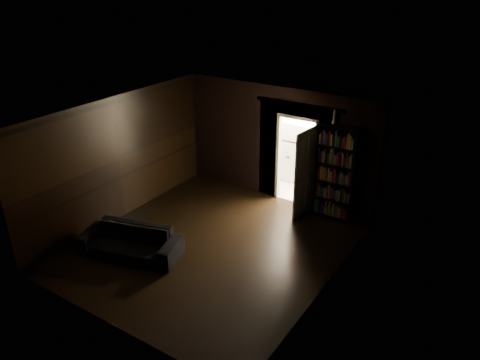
% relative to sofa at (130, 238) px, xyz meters
% --- Properties ---
extents(ground, '(5.50, 5.50, 0.00)m').
position_rel_sofa_xyz_m(ground, '(1.19, 1.10, -0.38)').
color(ground, black).
rests_on(ground, ground).
extents(room_walls, '(5.02, 5.61, 2.84)m').
position_rel_sofa_xyz_m(room_walls, '(1.18, 2.17, 1.30)').
color(room_walls, black).
rests_on(room_walls, ground).
extents(kitchen_alcove, '(2.20, 1.80, 2.60)m').
position_rel_sofa_xyz_m(kitchen_alcove, '(1.69, 4.97, 0.83)').
color(kitchen_alcove, '#B0A99A').
rests_on(kitchen_alcove, ground).
extents(sofa, '(2.16, 1.38, 0.77)m').
position_rel_sofa_xyz_m(sofa, '(0.00, 0.00, 0.00)').
color(sofa, black).
rests_on(sofa, ground).
extents(bookshelf, '(0.95, 0.58, 2.20)m').
position_rel_sofa_xyz_m(bookshelf, '(2.77, 3.66, 0.72)').
color(bookshelf, black).
rests_on(bookshelf, ground).
extents(refrigerator, '(0.90, 0.86, 1.65)m').
position_rel_sofa_xyz_m(refrigerator, '(1.17, 5.13, 0.44)').
color(refrigerator, white).
rests_on(refrigerator, ground).
extents(door, '(0.10, 0.85, 2.05)m').
position_rel_sofa_xyz_m(door, '(2.13, 3.41, 0.64)').
color(door, silver).
rests_on(door, ground).
extents(figurine, '(0.13, 0.13, 0.31)m').
position_rel_sofa_xyz_m(figurine, '(2.60, 3.73, 1.97)').
color(figurine, silver).
rests_on(figurine, bookshelf).
extents(bottles, '(0.58, 0.16, 0.24)m').
position_rel_sofa_xyz_m(bottles, '(1.11, 5.13, 1.38)').
color(bottles, black).
rests_on(bottles, refrigerator).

